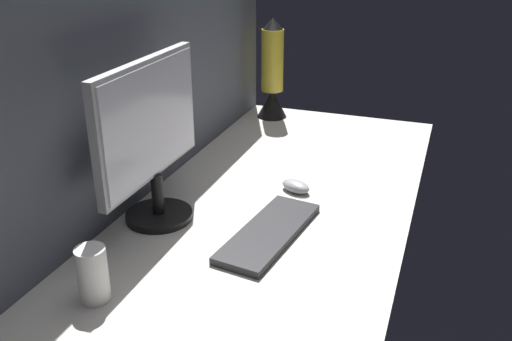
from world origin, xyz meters
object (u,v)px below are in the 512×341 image
at_px(mouse, 296,186).
at_px(mug_ceramic_white, 93,274).
at_px(lava_lamp, 272,77).
at_px(keyboard, 269,233).
at_px(monitor, 151,134).

relative_size(mouse, mug_ceramic_white, 0.77).
bearing_deg(mouse, lava_lamp, 48.89).
distance_m(mouse, lava_lamp, 0.72).
bearing_deg(keyboard, mug_ceramic_white, 152.49).
xyz_separation_m(monitor, mouse, (0.29, -0.31, -0.23)).
height_order(keyboard, lava_lamp, lava_lamp).
height_order(monitor, lava_lamp, monitor).
bearing_deg(mug_ceramic_white, keyboard, -35.09).
xyz_separation_m(keyboard, mouse, (0.27, 0.01, 0.01)).
height_order(mouse, mug_ceramic_white, mug_ceramic_white).
distance_m(monitor, keyboard, 0.39).
bearing_deg(mug_ceramic_white, lava_lamp, 1.65).
xyz_separation_m(monitor, mug_ceramic_white, (-0.36, -0.05, -0.18)).
distance_m(keyboard, mug_ceramic_white, 0.46).
height_order(mug_ceramic_white, lava_lamp, lava_lamp).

